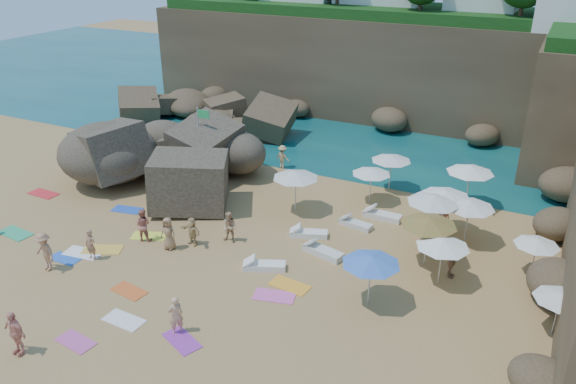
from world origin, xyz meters
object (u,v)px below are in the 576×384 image
at_px(rock_outcrop, 165,176).
at_px(lounger_0, 382,216).
at_px(person_stand_4, 443,217).
at_px(parasol_0, 391,158).
at_px(person_stand_3, 452,262).
at_px(person_stand_6, 176,315).
at_px(parasol_2, 470,204).
at_px(parasol_1, 371,171).
at_px(flag_pole, 201,134).
at_px(person_stand_5, 204,156).
at_px(person_stand_2, 283,157).
at_px(person_stand_1, 143,225).

relative_size(rock_outcrop, lounger_0, 4.43).
bearing_deg(rock_outcrop, person_stand_4, 2.14).
bearing_deg(parasol_0, person_stand_4, -42.55).
xyz_separation_m(person_stand_3, person_stand_6, (-8.61, -8.57, 0.06)).
relative_size(parasol_2, lounger_0, 1.19).
relative_size(lounger_0, person_stand_4, 1.37).
bearing_deg(parasol_2, parasol_1, 158.17).
distance_m(flag_pole, lounger_0, 12.18).
relative_size(parasol_0, lounger_0, 1.15).
distance_m(flag_pole, parasol_1, 10.68).
xyz_separation_m(person_stand_4, person_stand_5, (-15.74, 1.48, 0.10)).
bearing_deg(parasol_1, person_stand_4, -18.66).
relative_size(parasol_0, parasol_2, 0.96).
height_order(parasol_2, lounger_0, parasol_2).
height_order(person_stand_2, person_stand_5, person_stand_5).
xyz_separation_m(lounger_0, person_stand_2, (-8.08, 4.04, 0.61)).
relative_size(parasol_1, person_stand_1, 1.29).
bearing_deg(lounger_0, parasol_1, 129.26).
bearing_deg(parasol_1, person_stand_1, -133.33).
relative_size(parasol_2, person_stand_3, 1.64).
xyz_separation_m(person_stand_1, person_stand_3, (14.43, 3.46, -0.11)).
bearing_deg(flag_pole, rock_outcrop, -157.05).
distance_m(person_stand_1, person_stand_2, 11.74).
xyz_separation_m(rock_outcrop, person_stand_6, (9.98, -12.17, 0.81)).
xyz_separation_m(person_stand_1, person_stand_5, (-2.59, 9.19, 0.00)).
xyz_separation_m(parasol_2, person_stand_2, (-12.52, 4.68, -1.35)).
bearing_deg(person_stand_4, lounger_0, -159.14).
height_order(person_stand_1, person_stand_5, person_stand_5).
bearing_deg(person_stand_2, person_stand_6, 113.59).
distance_m(person_stand_4, person_stand_6, 14.76).
height_order(flag_pole, person_stand_2, flag_pole).
distance_m(rock_outcrop, person_stand_1, 8.24).
relative_size(person_stand_2, person_stand_6, 0.96).
relative_size(parasol_1, lounger_0, 1.07).
distance_m(parasol_1, person_stand_2, 7.28).
distance_m(parasol_0, person_stand_3, 9.57).
bearing_deg(person_stand_4, parasol_2, -13.77).
relative_size(person_stand_1, person_stand_2, 1.10).
distance_m(parasol_1, parasol_2, 6.19).
height_order(parasol_0, person_stand_1, parasol_0).
bearing_deg(parasol_1, parasol_0, 77.16).
xyz_separation_m(flag_pole, person_stand_1, (1.88, -8.02, -2.03)).
xyz_separation_m(person_stand_5, person_stand_6, (8.41, -14.30, -0.05)).
bearing_deg(lounger_0, person_stand_3, -41.05).
bearing_deg(person_stand_6, lounger_0, -164.80).
bearing_deg(flag_pole, person_stand_1, -76.78).
xyz_separation_m(person_stand_4, person_stand_6, (-7.33, -12.81, 0.06)).
height_order(lounger_0, person_stand_3, person_stand_3).
distance_m(flag_pole, person_stand_6, 15.36).
distance_m(parasol_2, person_stand_3, 3.72).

